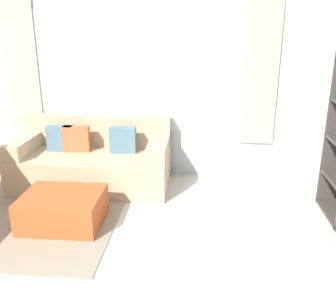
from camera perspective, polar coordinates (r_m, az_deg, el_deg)
name	(u,v)px	position (r m, az deg, el deg)	size (l,w,h in m)	color
wall_back	(140,78)	(5.16, -4.33, 10.38)	(6.42, 0.11, 2.70)	silver
area_rug	(20,219)	(4.53, -21.64, -10.11)	(2.17, 1.90, 0.01)	gray
couch_main	(92,161)	(5.06, -11.45, -2.16)	(2.01, 0.92, 0.87)	tan
ottoman	(63,209)	(4.20, -15.69, -9.14)	(0.83, 0.67, 0.35)	#B74C23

